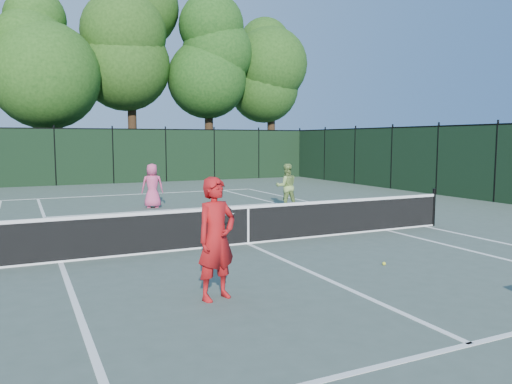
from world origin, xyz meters
name	(u,v)px	position (x,y,z in m)	size (l,w,h in m)	color
ground	(248,244)	(0.00, 0.00, 0.00)	(90.00, 90.00, 0.00)	#46554A
sideline_doubles_right	(425,226)	(5.49, 0.00, 0.00)	(0.10, 23.77, 0.01)	white
sideline_singles_left	(61,262)	(-4.12, 0.00, 0.00)	(0.10, 23.77, 0.01)	white
sideline_singles_right	(386,230)	(4.12, 0.00, 0.00)	(0.10, 23.77, 0.01)	white
baseline_far	(138,194)	(0.00, 11.88, 0.00)	(10.97, 0.10, 0.01)	white
service_line_near	(471,344)	(0.00, -6.40, 0.00)	(8.23, 0.10, 0.01)	white
service_line_far	(172,209)	(0.00, 6.40, 0.00)	(8.23, 0.10, 0.01)	white
center_service_line	(248,244)	(0.00, 0.00, 0.00)	(0.10, 12.80, 0.01)	white
tennis_net	(248,224)	(0.00, 0.00, 0.48)	(11.69, 0.09, 1.06)	black
fence_far	(113,157)	(0.00, 18.00, 1.50)	(24.00, 0.05, 3.00)	black
tree_2	(46,49)	(-3.00, 21.80, 7.73)	(6.00, 6.00, 12.40)	black
tree_3	(130,36)	(2.00, 22.30, 9.01)	(7.00, 7.00, 14.45)	black
tree_4	(208,54)	(7.00, 21.60, 8.14)	(6.20, 6.20, 12.97)	black
tree_5	(271,66)	(12.00, 22.10, 7.71)	(5.80, 5.80, 12.23)	black
coach	(216,238)	(-2.12, -3.48, 0.94)	(0.87, 0.83, 1.88)	#AE1316
player_pink	(152,186)	(-0.48, 7.18, 0.79)	(0.86, 0.65, 1.59)	#CE4878
player_green	(286,186)	(3.72, 4.86, 0.80)	(0.89, 0.76, 1.60)	#89AA55
loose_ball_midcourt	(384,264)	(1.56, -2.97, 0.03)	(0.07, 0.07, 0.07)	yellow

